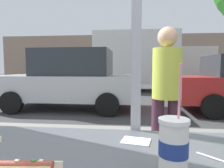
{
  "coord_description": "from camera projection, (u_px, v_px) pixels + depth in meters",
  "views": [
    {
      "loc": [
        -0.01,
        -0.97,
        1.3
      ],
      "look_at": [
        -0.32,
        1.97,
        1.06
      ],
      "focal_mm": 32.1,
      "sensor_mm": 36.0,
      "label": 1
    }
  ],
  "objects": [
    {
      "name": "building_facade_far",
      "position": [
        133.0,
        58.0,
        20.82
      ],
      "size": [
        28.0,
        1.2,
        4.62
      ],
      "primitive_type": "cube",
      "color": "gray",
      "rests_on": "ground"
    },
    {
      "name": "box_truck",
      "position": [
        148.0,
        60.0,
        11.11
      ],
      "size": [
        6.22,
        2.44,
        3.2
      ],
      "color": "silver",
      "rests_on": "ground"
    },
    {
      "name": "sidewalk_strip",
      "position": [
        133.0,
        162.0,
        2.65
      ],
      "size": [
        16.0,
        2.8,
        0.12
      ],
      "primitive_type": "cube",
      "color": "gray",
      "rests_on": "ground"
    },
    {
      "name": "ground_plane",
      "position": [
        133.0,
        96.0,
        8.99
      ],
      "size": [
        60.0,
        60.0,
        0.0
      ],
      "primitive_type": "plane",
      "color": "#424244"
    },
    {
      "name": "parked_car_silver",
      "position": [
        70.0,
        80.0,
        6.3
      ],
      "size": [
        4.35,
        2.03,
        1.85
      ],
      "color": "#BCBCC1",
      "rests_on": "ground"
    },
    {
      "name": "loose_straw",
      "position": [
        224.0,
        162.0,
        0.67
      ],
      "size": [
        0.14,
        0.14,
        0.01
      ],
      "primitive_type": "cylinder",
      "rotation": [
        0.0,
        1.57,
        -0.76
      ],
      "color": "white",
      "rests_on": "window_counter"
    },
    {
      "name": "pedestrian",
      "position": [
        166.0,
        90.0,
        2.24
      ],
      "size": [
        0.32,
        0.32,
        1.63
      ],
      "color": "#3D2131",
      "rests_on": "sidewalk_strip"
    },
    {
      "name": "soda_cup_right",
      "position": [
        173.0,
        147.0,
        0.58
      ],
      "size": [
        0.09,
        0.09,
        0.33
      ],
      "color": "silver",
      "rests_on": "window_counter"
    },
    {
      "name": "napkin_wrapper",
      "position": [
        136.0,
        141.0,
        0.87
      ],
      "size": [
        0.14,
        0.11,
        0.0
      ],
      "primitive_type": "cube",
      "rotation": [
        0.0,
        0.0,
        -0.2
      ],
      "color": "white",
      "rests_on": "window_counter"
    }
  ]
}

